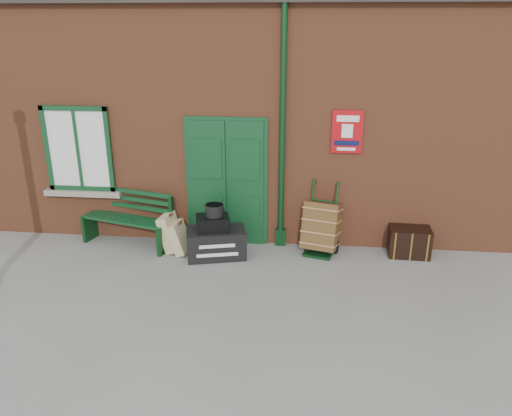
# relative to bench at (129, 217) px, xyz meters

# --- Properties ---
(ground) EXTENTS (80.00, 80.00, 0.00)m
(ground) POSITION_rel_bench_xyz_m (2.03, -1.25, -0.50)
(ground) COLOR gray
(ground) RESTS_ON ground
(station_building) EXTENTS (10.30, 4.30, 4.36)m
(station_building) POSITION_rel_bench_xyz_m (2.02, 2.24, 1.66)
(station_building) COLOR brown
(station_building) RESTS_ON ground
(bench) EXTENTS (1.68, 0.91, 1.00)m
(bench) POSITION_rel_bench_xyz_m (0.00, 0.00, 0.00)
(bench) COLOR #113E1F
(bench) RESTS_ON ground
(houdini_trunk) EXTENTS (1.07, 0.76, 0.49)m
(houdini_trunk) POSITION_rel_bench_xyz_m (1.63, -0.39, -0.26)
(houdini_trunk) COLOR black
(houdini_trunk) RESTS_ON ground
(strongbox) EXTENTS (0.61, 0.51, 0.24)m
(strongbox) POSITION_rel_bench_xyz_m (1.58, -0.39, 0.11)
(strongbox) COLOR black
(strongbox) RESTS_ON houdini_trunk
(hatbox) EXTENTS (0.35, 0.35, 0.19)m
(hatbox) POSITION_rel_bench_xyz_m (1.61, -0.36, 0.33)
(hatbox) COLOR black
(hatbox) RESTS_ON strongbox
(suitcase_back) EXTENTS (0.39, 0.49, 0.66)m
(suitcase_back) POSITION_rel_bench_xyz_m (0.80, -0.21, -0.17)
(suitcase_back) COLOR tan
(suitcase_back) RESTS_ON ground
(suitcase_front) EXTENTS (0.37, 0.45, 0.57)m
(suitcase_front) POSITION_rel_bench_xyz_m (0.98, -0.31, -0.22)
(suitcase_front) COLOR tan
(suitcase_front) RESTS_ON ground
(porter_trolley) EXTENTS (0.72, 0.76, 1.20)m
(porter_trolley) POSITION_rel_bench_xyz_m (3.38, -0.02, -0.04)
(porter_trolley) COLOR #0C3316
(porter_trolley) RESTS_ON ground
(dark_trunk) EXTENTS (0.69, 0.47, 0.49)m
(dark_trunk) POSITION_rel_bench_xyz_m (4.87, -0.00, -0.26)
(dark_trunk) COLOR black
(dark_trunk) RESTS_ON ground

